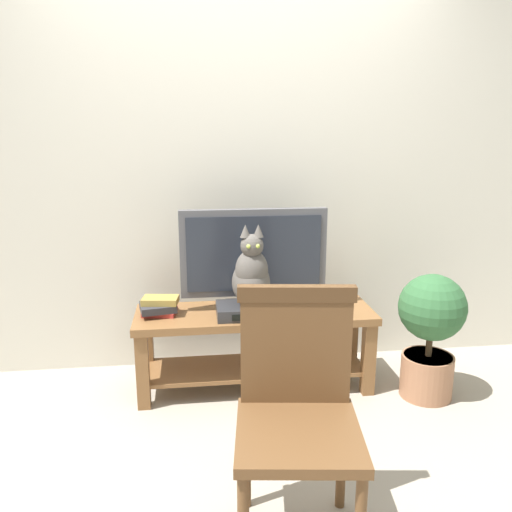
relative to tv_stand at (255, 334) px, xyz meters
The scene contains 9 objects.
ground_plane 0.73m from the tv_stand, 95.95° to the right, with size 12.00×12.00×0.00m, color gray.
back_wall 1.16m from the tv_stand, 98.56° to the left, with size 7.00×0.12×2.80m, color beige.
tv_stand is the anchor object (origin of this frame).
tv 0.46m from the tv_stand, 89.97° to the left, with size 0.85×0.20×0.59m.
media_box 0.20m from the tv_stand, 112.88° to the right, with size 0.39×0.23×0.07m.
cat 0.40m from the tv_stand, 108.51° to the right, with size 0.21×0.36×0.47m.
wooden_chair 1.16m from the tv_stand, 89.12° to the right, with size 0.50×0.50×0.95m.
book_stack 0.59m from the tv_stand, behind, with size 0.23×0.20×0.10m.
potted_plant 1.01m from the tv_stand, 13.51° to the right, with size 0.38×0.38×0.73m.
Camera 1 is at (-0.28, -2.20, 1.52)m, focal length 36.44 mm.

